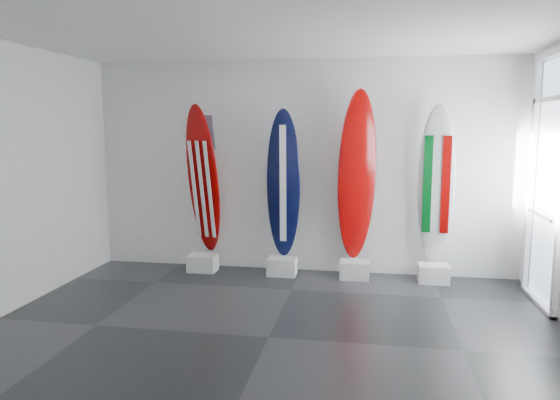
% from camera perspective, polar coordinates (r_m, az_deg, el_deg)
% --- Properties ---
extents(floor, '(6.00, 6.00, 0.00)m').
position_cam_1_polar(floor, '(5.34, -1.24, -14.80)').
color(floor, black).
rests_on(floor, ground).
extents(ceiling, '(6.00, 6.00, 0.00)m').
position_cam_1_polar(ceiling, '(5.00, -1.35, 18.72)').
color(ceiling, white).
rests_on(ceiling, wall_back).
extents(wall_back, '(6.00, 0.00, 6.00)m').
position_cam_1_polar(wall_back, '(7.41, 2.40, 3.63)').
color(wall_back, silver).
rests_on(wall_back, ground).
extents(wall_front, '(6.00, 0.00, 6.00)m').
position_cam_1_polar(wall_front, '(2.58, -12.01, -5.06)').
color(wall_front, silver).
rests_on(wall_front, ground).
extents(display_block_usa, '(0.40, 0.30, 0.24)m').
position_cam_1_polar(display_block_usa, '(7.64, -8.46, -6.83)').
color(display_block_usa, silver).
rests_on(display_block_usa, floor).
extents(surfboard_usa, '(0.57, 0.53, 2.15)m').
position_cam_1_polar(surfboard_usa, '(7.52, -8.41, 2.15)').
color(surfboard_usa, '#900404').
rests_on(surfboard_usa, display_block_usa).
extents(display_block_navy, '(0.40, 0.30, 0.24)m').
position_cam_1_polar(display_block_navy, '(7.37, 0.25, -7.30)').
color(display_block_navy, silver).
rests_on(display_block_navy, floor).
extents(surfboard_navy, '(0.48, 0.19, 2.08)m').
position_cam_1_polar(surfboard_navy, '(7.25, 0.38, 1.77)').
color(surfboard_navy, black).
rests_on(surfboard_navy, display_block_navy).
extents(display_block_swiss, '(0.40, 0.30, 0.24)m').
position_cam_1_polar(display_block_swiss, '(7.28, 8.19, -7.58)').
color(display_block_swiss, silver).
rests_on(display_block_swiss, floor).
extents(surfboard_swiss, '(0.58, 0.42, 2.33)m').
position_cam_1_polar(surfboard_swiss, '(7.14, 8.42, 2.61)').
color(surfboard_swiss, '#900404').
rests_on(surfboard_swiss, display_block_swiss).
extents(display_block_italy, '(0.40, 0.30, 0.24)m').
position_cam_1_polar(display_block_italy, '(7.33, 16.45, -7.73)').
color(display_block_italy, silver).
rests_on(display_block_italy, floor).
extents(surfboard_italy, '(0.51, 0.28, 2.14)m').
position_cam_1_polar(surfboard_italy, '(7.20, 16.73, 1.60)').
color(surfboard_italy, silver).
rests_on(surfboard_italy, display_block_italy).
extents(wall_outlet, '(0.09, 0.02, 0.13)m').
position_cam_1_polar(wall_outlet, '(8.24, -14.87, -4.27)').
color(wall_outlet, silver).
rests_on(wall_outlet, wall_back).
extents(glass_door, '(0.12, 1.16, 2.85)m').
position_cam_1_polar(glass_door, '(6.72, 27.24, 1.63)').
color(glass_door, white).
rests_on(glass_door, floor).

